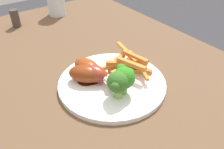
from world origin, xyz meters
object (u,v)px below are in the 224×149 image
dinner_plate (112,83)px  chicken_drumstick_far (94,74)px  carrot_fries_pile (128,65)px  chicken_drumstick_extra (89,69)px  dining_table (97,110)px  broccoli_floret_middle (118,83)px  chicken_drumstick_near (88,74)px  broccoli_floret_front (124,77)px  water_glass (56,0)px  pepper_shaker (15,18)px

dinner_plate → chicken_drumstick_far: (0.03, 0.03, 0.03)m
carrot_fries_pile → chicken_drumstick_extra: (0.04, 0.09, 0.00)m
dining_table → broccoli_floret_middle: 0.19m
chicken_drumstick_near → broccoli_floret_front: bearing=-151.9°
carrot_fries_pile → broccoli_floret_front: bearing=133.5°
carrot_fries_pile → chicken_drumstick_far: bearing=80.9°
broccoli_floret_middle → chicken_drumstick_near: (0.09, 0.02, -0.02)m
carrot_fries_pile → chicken_drumstick_near: (0.02, 0.11, 0.00)m
dining_table → chicken_drumstick_near: 0.15m
dinner_plate → broccoli_floret_middle: 0.07m
carrot_fries_pile → chicken_drumstick_near: bearing=79.1°
dining_table → broccoli_floret_middle: bearing=179.1°
chicken_drumstick_far → chicken_drumstick_near: bearing=66.3°
dining_table → water_glass: 0.49m
dinner_plate → chicken_drumstick_far: size_ratio=1.97×
broccoli_floret_front → broccoli_floret_middle: (-0.01, 0.02, -0.00)m
dinner_plate → carrot_fries_pile: bearing=-78.3°
water_glass → dining_table: bearing=166.4°
broccoli_floret_front → water_glass: size_ratio=0.55×
chicken_drumstick_far → pepper_shaker: (0.45, 0.05, -0.00)m
chicken_drumstick_far → water_glass: (0.47, -0.12, 0.03)m
pepper_shaker → broccoli_floret_front: bearing=-171.6°
broccoli_floret_front → chicken_drumstick_extra: broccoli_floret_front is taller
chicken_drumstick_near → chicken_drumstick_far: same height
dining_table → water_glass: size_ratio=9.40×
dining_table → pepper_shaker: 0.46m
water_glass → pepper_shaker: bearing=95.7°
dinner_plate → broccoli_floret_middle: bearing=156.0°
dinner_plate → pepper_shaker: 0.49m
dining_table → dinner_plate: 0.13m
chicken_drumstick_near → chicken_drumstick_extra: bearing=-34.9°
chicken_drumstick_far → chicken_drumstick_extra: bearing=2.6°
dinner_plate → water_glass: bearing=-10.0°
carrot_fries_pile → chicken_drumstick_extra: 0.10m
chicken_drumstick_extra → pepper_shaker: (0.43, 0.05, -0.00)m
chicken_drumstick_near → chicken_drumstick_far: 0.01m
chicken_drumstick_far → carrot_fries_pile: bearing=-99.1°
broccoli_floret_front → carrot_fries_pile: broccoli_floret_front is taller
broccoli_floret_front → pepper_shaker: (0.53, 0.08, -0.02)m
dinner_plate → chicken_drumstick_far: chicken_drumstick_far is taller
carrot_fries_pile → dining_table: bearing=69.4°
water_glass → broccoli_floret_front: bearing=170.6°
broccoli_floret_middle → dining_table: bearing=-0.9°
chicken_drumstick_far → chicken_drumstick_extra: chicken_drumstick_extra is taller
chicken_drumstick_extra → chicken_drumstick_near: bearing=145.1°
broccoli_floret_middle → broccoli_floret_front: bearing=-75.3°
carrot_fries_pile → water_glass: 0.48m
chicken_drumstick_extra → pepper_shaker: pepper_shaker is taller
broccoli_floret_middle → pepper_shaker: size_ratio=1.04×
dining_table → chicken_drumstick_near: (-0.01, 0.02, 0.14)m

